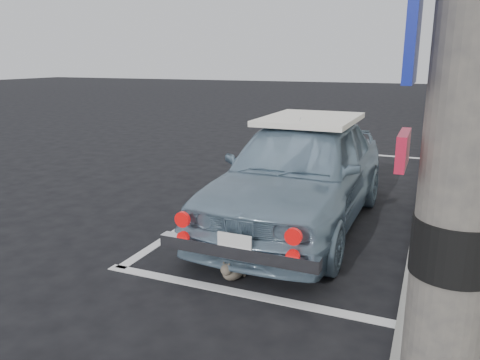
# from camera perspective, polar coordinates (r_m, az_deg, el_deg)

# --- Properties ---
(ground) EXTENTS (80.00, 80.00, 0.00)m
(ground) POSITION_cam_1_polar(r_m,az_deg,el_deg) (4.96, -2.42, -10.20)
(ground) COLOR black
(ground) RESTS_ON ground
(pline_rear) EXTENTS (3.00, 0.12, 0.01)m
(pline_rear) POSITION_cam_1_polar(r_m,az_deg,el_deg) (4.37, 0.85, -13.76)
(pline_rear) COLOR silver
(pline_rear) RESTS_ON ground
(pline_front) EXTENTS (3.00, 0.12, 0.01)m
(pline_front) POSITION_cam_1_polar(r_m,az_deg,el_deg) (10.87, 14.74, 3.08)
(pline_front) COLOR silver
(pline_front) RESTS_ON ground
(pline_side) EXTENTS (0.12, 7.00, 0.01)m
(pline_side) POSITION_cam_1_polar(r_m,az_deg,el_deg) (7.89, 0.87, -0.67)
(pline_side) COLOR silver
(pline_side) RESTS_ON ground
(retro_coupe) EXTENTS (1.71, 4.10, 1.39)m
(retro_coupe) POSITION_cam_1_polar(r_m,az_deg,el_deg) (5.97, 7.36, 1.12)
(retro_coupe) COLOR #7591A7
(retro_coupe) RESTS_ON ground
(cat) EXTENTS (0.23, 0.42, 0.23)m
(cat) POSITION_cam_1_polar(r_m,az_deg,el_deg) (4.59, -0.87, -10.85)
(cat) COLOR #6E6353
(cat) RESTS_ON ground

